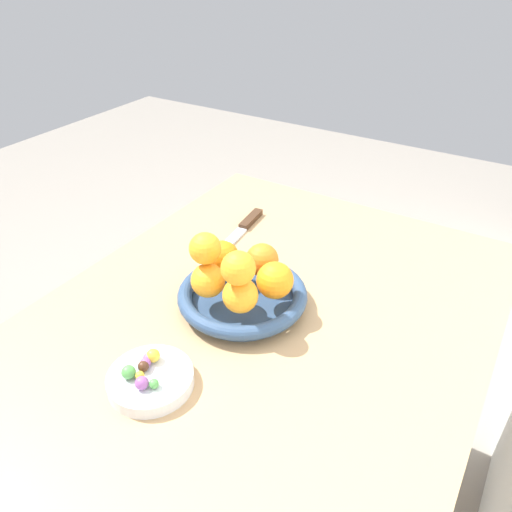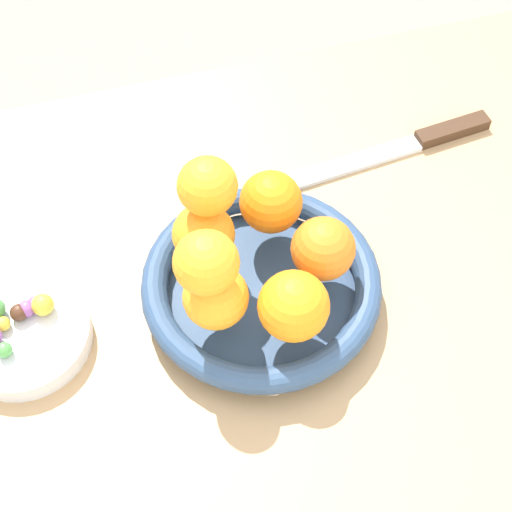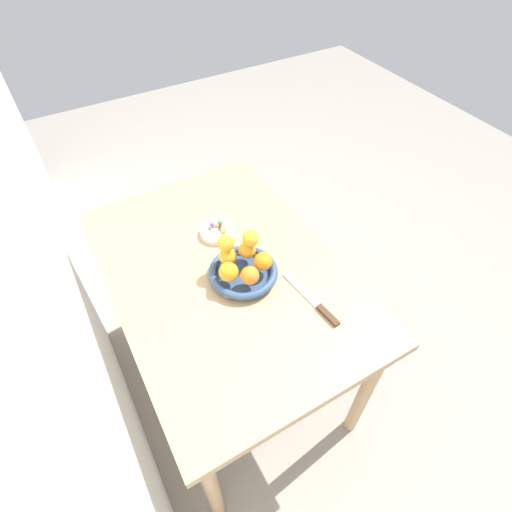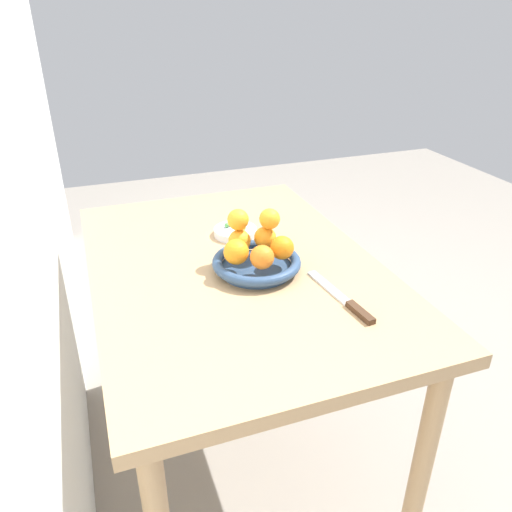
# 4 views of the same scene
# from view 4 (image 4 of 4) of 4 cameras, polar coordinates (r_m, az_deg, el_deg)

# --- Properties ---
(ground_plane) EXTENTS (6.00, 6.00, 0.00)m
(ground_plane) POSITION_cam_4_polar(r_m,az_deg,el_deg) (1.84, -1.99, -21.63)
(ground_plane) COLOR gray
(dining_table) EXTENTS (1.10, 0.76, 0.74)m
(dining_table) POSITION_cam_4_polar(r_m,az_deg,el_deg) (1.41, -2.41, -4.04)
(dining_table) COLOR tan
(dining_table) RESTS_ON ground_plane
(fruit_bowl) EXTENTS (0.24, 0.24, 0.04)m
(fruit_bowl) POSITION_cam_4_polar(r_m,az_deg,el_deg) (1.32, 0.06, -0.88)
(fruit_bowl) COLOR navy
(fruit_bowl) RESTS_ON dining_table
(candy_dish) EXTENTS (0.13, 0.13, 0.02)m
(candy_dish) POSITION_cam_4_polar(r_m,az_deg,el_deg) (1.52, -2.37, 2.80)
(candy_dish) COLOR silver
(candy_dish) RESTS_ON dining_table
(orange_0) EXTENTS (0.07, 0.07, 0.07)m
(orange_0) POSITION_cam_4_polar(r_m,az_deg,el_deg) (1.27, -2.27, 0.46)
(orange_0) COLOR orange
(orange_0) RESTS_ON fruit_bowl
(orange_1) EXTENTS (0.06, 0.06, 0.06)m
(orange_1) POSITION_cam_4_polar(r_m,az_deg,el_deg) (1.24, 0.70, -0.14)
(orange_1) COLOR orange
(orange_1) RESTS_ON fruit_bowl
(orange_2) EXTENTS (0.06, 0.06, 0.06)m
(orange_2) POSITION_cam_4_polar(r_m,az_deg,el_deg) (1.29, 2.99, 0.95)
(orange_2) COLOR orange
(orange_2) RESTS_ON fruit_bowl
(orange_3) EXTENTS (0.06, 0.06, 0.06)m
(orange_3) POSITION_cam_4_polar(r_m,az_deg,el_deg) (1.35, 1.05, 2.09)
(orange_3) COLOR orange
(orange_3) RESTS_ON fruit_bowl
(orange_4) EXTENTS (0.06, 0.06, 0.06)m
(orange_4) POSITION_cam_4_polar(r_m,az_deg,el_deg) (1.33, -1.90, 1.76)
(orange_4) COLOR orange
(orange_4) RESTS_ON fruit_bowl
(orange_5) EXTENTS (0.06, 0.06, 0.06)m
(orange_5) POSITION_cam_4_polar(r_m,az_deg,el_deg) (1.31, -2.09, 4.21)
(orange_5) COLOR orange
(orange_5) RESTS_ON orange_4
(orange_6) EXTENTS (0.06, 0.06, 0.06)m
(orange_6) POSITION_cam_4_polar(r_m,az_deg,el_deg) (1.32, 1.57, 4.27)
(orange_6) COLOR orange
(orange_6) RESTS_ON orange_3
(candy_ball_0) EXTENTS (0.02, 0.02, 0.02)m
(candy_ball_0) POSITION_cam_4_polar(r_m,az_deg,el_deg) (1.51, -1.70, 3.41)
(candy_ball_0) COLOR #8C4C99
(candy_ball_0) RESTS_ON candy_dish
(candy_ball_1) EXTENTS (0.02, 0.02, 0.02)m
(candy_ball_1) POSITION_cam_4_polar(r_m,az_deg,el_deg) (1.51, -1.49, 3.29)
(candy_ball_1) COLOR #8C4C99
(candy_ball_1) RESTS_ON candy_dish
(candy_ball_2) EXTENTS (0.02, 0.02, 0.02)m
(candy_ball_2) POSITION_cam_4_polar(r_m,az_deg,el_deg) (1.54, -2.96, 3.83)
(candy_ball_2) COLOR #8C4C99
(candy_ball_2) RESTS_ON candy_dish
(candy_ball_3) EXTENTS (0.01, 0.01, 0.01)m
(candy_ball_3) POSITION_cam_4_polar(r_m,az_deg,el_deg) (1.53, -2.32, 3.65)
(candy_ball_3) COLOR gold
(candy_ball_3) RESTS_ON candy_dish
(candy_ball_4) EXTENTS (0.02, 0.02, 0.02)m
(candy_ball_4) POSITION_cam_4_polar(r_m,az_deg,el_deg) (1.54, -1.81, 3.94)
(candy_ball_4) COLOR #4C9947
(candy_ball_4) RESTS_ON candy_dish
(candy_ball_5) EXTENTS (0.01, 0.01, 0.01)m
(candy_ball_5) POSITION_cam_4_polar(r_m,az_deg,el_deg) (1.52, -3.36, 3.53)
(candy_ball_5) COLOR #4C9947
(candy_ball_5) RESTS_ON candy_dish
(candy_ball_6) EXTENTS (0.02, 0.02, 0.02)m
(candy_ball_6) POSITION_cam_4_polar(r_m,az_deg,el_deg) (1.52, -1.88, 3.51)
(candy_ball_6) COLOR #472819
(candy_ball_6) RESTS_ON candy_dish
(candy_ball_7) EXTENTS (0.02, 0.02, 0.02)m
(candy_ball_7) POSITION_cam_4_polar(r_m,az_deg,el_deg) (1.50, -1.57, 3.25)
(candy_ball_7) COLOR gold
(candy_ball_7) RESTS_ON candy_dish
(knife) EXTENTS (0.26, 0.05, 0.01)m
(knife) POSITION_cam_4_polar(r_m,az_deg,el_deg) (1.21, 10.11, -4.98)
(knife) COLOR #3F2819
(knife) RESTS_ON dining_table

